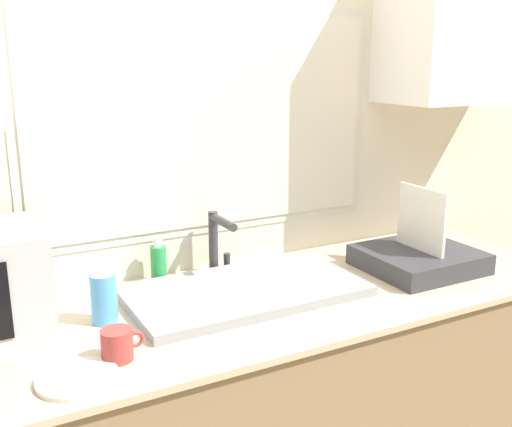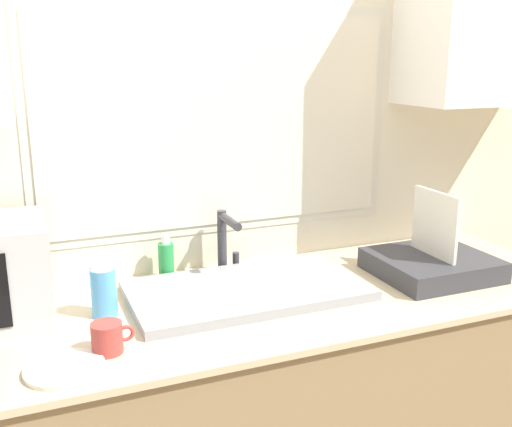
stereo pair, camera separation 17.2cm
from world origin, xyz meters
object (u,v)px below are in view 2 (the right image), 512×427
at_px(mug_near_sink, 108,338).
at_px(spray_bottle, 103,285).
at_px(dish_rack, 432,263).
at_px(soap_bottle, 166,259).
at_px(faucet, 226,237).

bearing_deg(mug_near_sink, spray_bottle, 83.42).
bearing_deg(mug_near_sink, dish_rack, 7.28).
xyz_separation_m(spray_bottle, soap_bottle, (0.24, 0.22, -0.03)).
height_order(faucet, soap_bottle, faucet).
relative_size(faucet, soap_bottle, 1.41).
xyz_separation_m(spray_bottle, mug_near_sink, (-0.03, -0.23, -0.05)).
bearing_deg(dish_rack, mug_near_sink, -172.72).
relative_size(dish_rack, spray_bottle, 1.95).
xyz_separation_m(dish_rack, mug_near_sink, (-1.10, -0.14, -0.00)).
height_order(spray_bottle, mug_near_sink, spray_bottle).
distance_m(dish_rack, mug_near_sink, 1.11).
bearing_deg(soap_bottle, dish_rack, -20.25).
distance_m(dish_rack, soap_bottle, 0.89).
height_order(faucet, mug_near_sink, faucet).
bearing_deg(faucet, mug_near_sink, -137.62).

